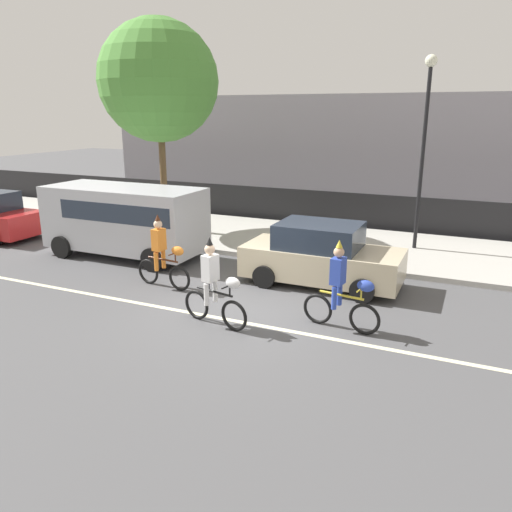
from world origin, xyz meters
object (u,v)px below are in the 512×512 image
Objects in this scene: parade_cyclist_orange at (163,256)px; parade_cyclist_zebra at (215,288)px; parade_cyclist_cobalt at (342,291)px; street_lamp_post at (425,126)px; parked_car_beige at (321,256)px; parked_van_silver at (126,216)px.

parade_cyclist_orange and parade_cyclist_zebra have the same top height.
street_lamp_post is (0.63, 6.79, 3.15)m from parade_cyclist_cobalt.
parade_cyclist_cobalt is at bearing -64.23° from parked_car_beige.
street_lamp_post is (8.17, 4.15, 2.71)m from parked_van_silver.
street_lamp_post reaches higher than parade_cyclist_orange.
parked_car_beige is (6.31, -0.09, -0.50)m from parked_van_silver.
street_lamp_post reaches higher than parked_van_silver.
parked_van_silver is (-5.05, 3.54, 0.44)m from parade_cyclist_zebra.
parked_van_silver is 0.85× the size of street_lamp_post.
parked_car_beige is (-1.23, 2.55, -0.06)m from parade_cyclist_cobalt.
parked_van_silver reaches higher than parade_cyclist_orange.
parade_cyclist_cobalt is (2.50, 0.89, 0.00)m from parade_cyclist_zebra.
parked_car_beige is at bearing -0.86° from parked_van_silver.
parade_cyclist_zebra is (2.36, -1.56, 0.00)m from parade_cyclist_orange.
parade_cyclist_orange is 0.38× the size of parked_van_silver.
parked_car_beige is (3.63, 1.89, -0.06)m from parade_cyclist_orange.
parade_cyclist_orange is 2.83m from parade_cyclist_zebra.
parade_cyclist_zebra is 0.47× the size of parked_car_beige.
street_lamp_post is at bearing 66.34° from parked_car_beige.
parade_cyclist_cobalt is (4.86, -0.66, 0.00)m from parade_cyclist_orange.
parade_cyclist_orange is 4.91m from parade_cyclist_cobalt.
parked_van_silver is 9.55m from street_lamp_post.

